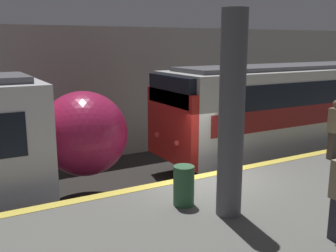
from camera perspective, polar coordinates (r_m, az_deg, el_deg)
ground_plane at (r=10.71m, az=4.23°, el=-12.79°), size 120.00×120.00×0.00m
platform at (r=8.83m, az=12.85°, el=-14.68°), size 40.00×4.62×1.14m
station_rear_barrier at (r=15.49m, az=-8.62°, el=4.69°), size 50.00×0.15×5.08m
support_pillar_near at (r=7.55m, az=9.20°, el=1.40°), size 0.50×0.50×3.98m
person_walking at (r=12.35m, az=23.03°, el=-0.28°), size 0.38×0.24×1.75m
trash_bin at (r=8.32m, az=2.30°, el=-8.64°), size 0.44×0.44×0.85m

